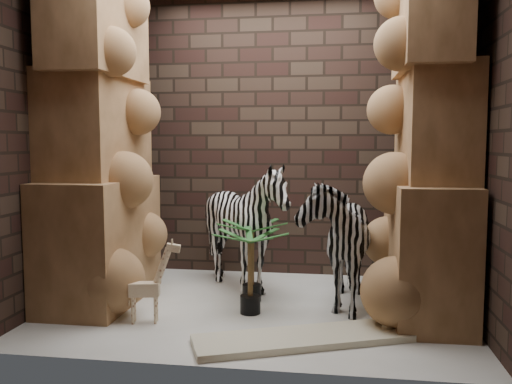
% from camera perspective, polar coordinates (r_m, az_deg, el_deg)
% --- Properties ---
extents(floor, '(3.50, 3.50, 0.00)m').
position_cam_1_polar(floor, '(4.70, -0.12, -12.30)').
color(floor, silver).
rests_on(floor, ground).
extents(wall_back, '(3.50, 0.00, 3.50)m').
position_cam_1_polar(wall_back, '(5.71, 1.77, 6.11)').
color(wall_back, '#33271D').
rests_on(wall_back, ground).
extents(wall_front, '(3.50, 0.00, 3.50)m').
position_cam_1_polar(wall_front, '(3.25, -3.46, 6.69)').
color(wall_front, '#33271D').
rests_on(wall_front, ground).
extents(wall_left, '(0.00, 3.00, 3.00)m').
position_cam_1_polar(wall_left, '(5.04, -20.30, 5.89)').
color(wall_left, '#33271D').
rests_on(wall_left, ground).
extents(wall_right, '(0.00, 3.00, 3.00)m').
position_cam_1_polar(wall_right, '(4.55, 22.32, 5.91)').
color(wall_right, '#33271D').
rests_on(wall_right, ground).
extents(rock_pillar_left, '(0.68, 1.30, 3.00)m').
position_cam_1_polar(rock_pillar_left, '(4.89, -16.68, 6.02)').
color(rock_pillar_left, tan).
rests_on(rock_pillar_left, floor).
extents(rock_pillar_right, '(0.58, 1.25, 3.00)m').
position_cam_1_polar(rock_pillar_right, '(4.49, 18.21, 6.06)').
color(rock_pillar_right, tan).
rests_on(rock_pillar_right, floor).
extents(zebra_right, '(0.63, 1.14, 1.33)m').
position_cam_1_polar(zebra_right, '(4.73, 8.53, -3.95)').
color(zebra_right, white).
rests_on(zebra_right, floor).
extents(zebra_left, '(1.05, 1.28, 1.13)m').
position_cam_1_polar(zebra_left, '(5.08, -1.16, -4.41)').
color(zebra_left, white).
rests_on(zebra_left, floor).
extents(giraffe_toy, '(0.37, 0.18, 0.68)m').
position_cam_1_polar(giraffe_toy, '(4.32, -11.92, -9.25)').
color(giraffe_toy, beige).
rests_on(giraffe_toy, floor).
extents(palm_front, '(0.36, 0.36, 0.74)m').
position_cam_1_polar(palm_front, '(4.79, -0.46, -7.34)').
color(palm_front, '#1D4E1A').
rests_on(palm_front, floor).
extents(palm_back, '(0.36, 0.36, 0.71)m').
position_cam_1_polar(palm_back, '(4.45, -0.62, -8.53)').
color(palm_back, '#1D4E1A').
rests_on(palm_back, floor).
extents(surfboard, '(1.73, 1.03, 0.05)m').
position_cam_1_polar(surfboard, '(3.98, 5.98, -15.27)').
color(surfboard, beige).
rests_on(surfboard, floor).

